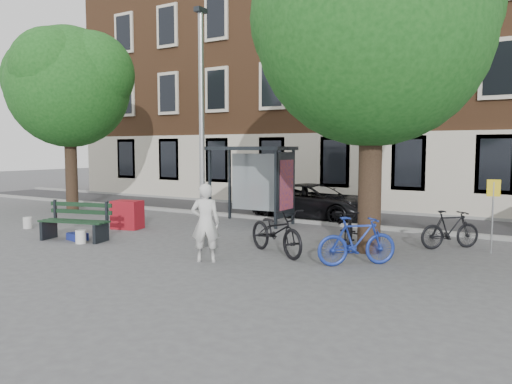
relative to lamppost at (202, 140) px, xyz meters
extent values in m
plane|color=#4C4C4F|center=(0.00, 0.00, -2.78)|extent=(90.00, 90.00, 0.00)
cube|color=#28282B|center=(0.00, 7.00, -2.78)|extent=(40.00, 4.00, 0.01)
cube|color=gray|center=(0.00, 5.00, -2.72)|extent=(40.00, 0.25, 0.12)
cube|color=gray|center=(0.00, 9.00, -2.72)|extent=(40.00, 0.25, 0.12)
cube|color=brown|center=(0.00, 13.00, 4.22)|extent=(30.00, 8.00, 14.00)
cylinder|color=#9EA0A3|center=(0.00, 0.00, 0.22)|extent=(0.14, 0.14, 6.00)
cylinder|color=#9EA0A3|center=(0.00, 0.00, -2.66)|extent=(0.28, 0.28, 0.24)
cube|color=#1E2328|center=(0.00, 0.00, 3.27)|extent=(0.18, 0.35, 0.12)
cylinder|color=black|center=(4.00, 1.50, -1.08)|extent=(0.56, 0.56, 3.40)
sphere|color=#164916|center=(4.00, 1.50, 2.62)|extent=(5.60, 5.60, 5.60)
sphere|color=#164916|center=(4.90, 1.90, 3.12)|extent=(3.92, 3.92, 3.92)
sphere|color=#164916|center=(3.20, 1.20, 2.92)|extent=(4.20, 4.20, 4.20)
cylinder|color=black|center=(-9.00, 3.00, -1.18)|extent=(0.48, 0.48, 3.20)
sphere|color=#164916|center=(-9.00, 3.00, 2.22)|extent=(4.80, 4.80, 4.80)
sphere|color=#164916|center=(-8.10, 3.40, 2.72)|extent=(3.36, 3.36, 3.36)
sphere|color=#164916|center=(-9.80, 2.70, 2.52)|extent=(3.60, 3.60, 3.60)
sphere|color=#164916|center=(-8.80, 2.10, 2.82)|extent=(3.12, 3.12, 3.12)
cube|color=#1E2328|center=(-2.30, 3.40, -1.53)|extent=(0.08, 0.08, 2.50)
cube|color=#1E2328|center=(0.30, 3.40, -1.53)|extent=(0.08, 0.08, 2.50)
cube|color=#1E2328|center=(-2.30, 4.60, -1.53)|extent=(0.08, 0.08, 2.50)
cube|color=#1E2328|center=(0.30, 4.60, -1.53)|extent=(0.08, 0.08, 2.50)
cube|color=#1E2328|center=(-1.00, 4.00, -0.22)|extent=(2.85, 1.45, 0.12)
cube|color=#8C999E|center=(-1.00, 4.60, -1.41)|extent=(2.34, 0.04, 2.00)
cube|color=#1E2328|center=(0.30, 4.00, -1.41)|extent=(0.12, 1.14, 2.12)
cube|color=#D84C19|center=(0.37, 4.00, -1.41)|extent=(0.02, 0.90, 1.62)
imported|color=silver|center=(1.20, -1.45, -1.89)|extent=(0.78, 0.70, 1.78)
cube|color=#1E2328|center=(-4.34, -1.49, -2.53)|extent=(0.24, 0.63, 0.52)
cube|color=#1E2328|center=(-2.67, -1.07, -2.53)|extent=(0.24, 0.63, 0.52)
cube|color=black|center=(-3.45, -1.48, -2.24)|extent=(1.98, 0.62, 0.05)
cube|color=black|center=(-3.50, -1.28, -2.24)|extent=(1.98, 0.62, 0.05)
cube|color=black|center=(-3.55, -1.08, -2.24)|extent=(1.98, 0.62, 0.05)
cube|color=black|center=(-3.58, -0.97, -2.01)|extent=(1.96, 0.54, 0.11)
cube|color=black|center=(-3.58, -0.97, -1.81)|extent=(1.96, 0.54, 0.11)
imported|color=black|center=(2.18, 0.07, -2.22)|extent=(2.26, 1.68, 1.14)
imported|color=navy|center=(4.24, -0.01, -2.24)|extent=(1.67, 1.60, 1.08)
imported|color=black|center=(3.43, 1.71, -2.28)|extent=(1.27, 2.04, 1.01)
imported|color=black|center=(5.63, 3.00, -2.29)|extent=(1.51, 1.49, 0.99)
imported|color=black|center=(0.47, 6.00, -2.14)|extent=(4.71, 2.33, 1.29)
cube|color=maroon|center=(-3.76, 0.96, -2.33)|extent=(1.01, 0.78, 0.90)
cube|color=navy|center=(-3.50, -1.19, -2.68)|extent=(0.62, 0.51, 0.20)
cylinder|color=silver|center=(-3.00, -1.48, -2.60)|extent=(0.36, 0.36, 0.36)
cylinder|color=silver|center=(-6.53, -0.68, -2.60)|extent=(0.37, 0.37, 0.36)
cylinder|color=silver|center=(-4.36, 1.17, -2.60)|extent=(0.34, 0.34, 0.36)
cylinder|color=#9EA0A3|center=(6.61, 2.90, -1.91)|extent=(0.04, 0.04, 1.75)
cube|color=yellow|center=(6.61, 2.90, -1.18)|extent=(0.31, 0.13, 0.41)
camera|label=1|loc=(7.98, -10.33, -0.22)|focal=35.00mm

